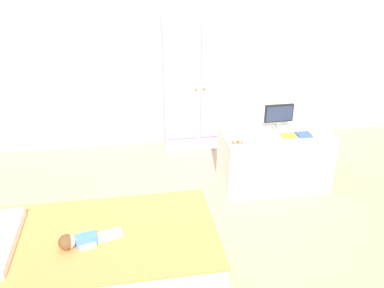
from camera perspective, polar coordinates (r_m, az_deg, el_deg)
The scene contains 10 objects.
ground_plane at distance 3.20m, azimuth -0.25°, elevation -11.33°, with size 10.00×10.00×0.02m, color tan.
back_wall at distance 4.17m, azimuth -3.98°, elevation 17.68°, with size 6.40×0.05×2.70m, color silver.
bed at distance 2.85m, azimuth -13.44°, elevation -14.22°, with size 1.61×0.89×0.25m.
doll at distance 2.69m, azimuth -15.24°, elevation -12.63°, with size 0.39×0.17×0.10m.
wardrobe at distance 4.17m, azimuth 0.75°, elevation 8.27°, with size 0.68×0.31×1.35m.
tv_stand at distance 3.67m, azimuth 11.13°, elevation -1.96°, with size 0.91×0.46×0.50m, color silver.
tv_monitor at distance 3.60m, azimuth 11.81°, elevation 3.95°, with size 0.25×0.10×0.21m.
rocking_horse_toy at distance 3.29m, azimuth 6.38°, elevation 0.90°, with size 0.09×0.04×0.11m.
book_yellow at distance 3.50m, azimuth 13.09°, elevation 1.10°, with size 0.12×0.10×0.01m, color gold.
book_blue at distance 3.55m, azimuth 15.06°, elevation 1.24°, with size 0.12×0.11×0.01m, color blue.
Camera 1 is at (-0.41, -2.53, 1.91)m, focal length 38.96 mm.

